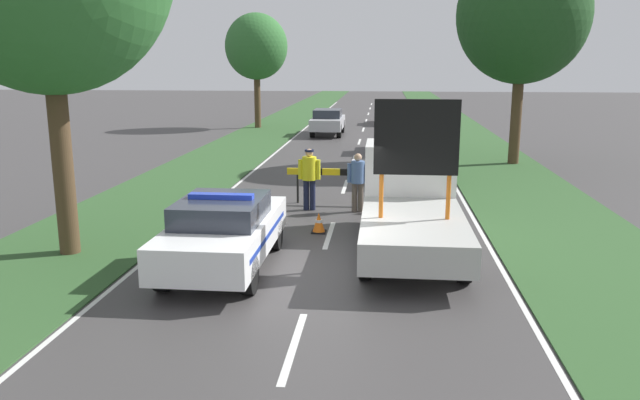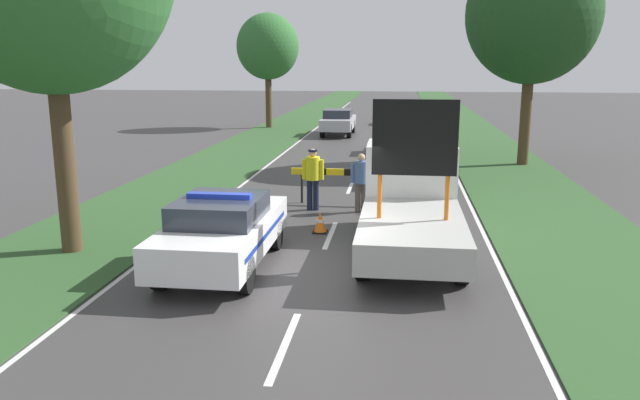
# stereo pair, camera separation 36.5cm
# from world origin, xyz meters

# --- Properties ---
(ground_plane) EXTENTS (160.00, 160.00, 0.00)m
(ground_plane) POSITION_xyz_m (0.00, 0.00, 0.00)
(ground_plane) COLOR #3D3A3A
(lane_markings) EXTENTS (7.55, 71.49, 0.01)m
(lane_markings) POSITION_xyz_m (0.00, 18.96, 0.00)
(lane_markings) COLOR silver
(lane_markings) RESTS_ON ground
(grass_verge_left) EXTENTS (3.90, 120.00, 0.03)m
(grass_verge_left) POSITION_xyz_m (-5.78, 20.00, 0.01)
(grass_verge_left) COLOR #2D5128
(grass_verge_left) RESTS_ON ground
(grass_verge_right) EXTENTS (3.90, 120.00, 0.03)m
(grass_verge_right) POSITION_xyz_m (5.78, 20.00, 0.01)
(grass_verge_right) COLOR #2D5128
(grass_verge_right) RESTS_ON ground
(police_car) EXTENTS (1.85, 4.58, 1.58)m
(police_car) POSITION_xyz_m (-1.91, 0.28, 0.78)
(police_car) COLOR white
(police_car) RESTS_ON ground
(work_truck) EXTENTS (2.12, 5.72, 3.43)m
(work_truck) POSITION_xyz_m (1.91, 2.29, 1.07)
(work_truck) COLOR white
(work_truck) RESTS_ON ground
(road_barrier) EXTENTS (3.16, 0.08, 1.05)m
(road_barrier) POSITION_xyz_m (0.01, 6.45, 0.88)
(road_barrier) COLOR black
(road_barrier) RESTS_ON ground
(police_officer) EXTENTS (0.63, 0.40, 1.76)m
(police_officer) POSITION_xyz_m (-0.80, 5.57, 1.04)
(police_officer) COLOR #191E38
(police_officer) RESTS_ON ground
(pedestrian_civilian) EXTENTS (0.60, 0.38, 1.66)m
(pedestrian_civilian) POSITION_xyz_m (0.58, 5.48, 0.97)
(pedestrian_civilian) COLOR brown
(pedestrian_civilian) RESTS_ON ground
(traffic_cone_near_police) EXTENTS (0.36, 0.36, 0.50)m
(traffic_cone_near_police) POSITION_xyz_m (-0.28, 3.19, 0.25)
(traffic_cone_near_police) COLOR black
(traffic_cone_near_police) RESTS_ON ground
(traffic_cone_centre_front) EXTENTS (0.40, 0.40, 0.55)m
(traffic_cone_centre_front) POSITION_xyz_m (1.28, 6.11, 0.27)
(traffic_cone_centre_front) COLOR black
(traffic_cone_centre_front) RESTS_ON ground
(traffic_cone_near_truck) EXTENTS (0.43, 0.43, 0.60)m
(traffic_cone_near_truck) POSITION_xyz_m (-2.94, 4.30, 0.30)
(traffic_cone_near_truck) COLOR black
(traffic_cone_near_truck) RESTS_ON ground
(traffic_cone_behind_barrier) EXTENTS (0.45, 0.45, 0.62)m
(traffic_cone_behind_barrier) POSITION_xyz_m (1.11, 5.38, 0.31)
(traffic_cone_behind_barrier) COLOR black
(traffic_cone_behind_barrier) RESTS_ON ground
(queued_car_sedan_black) EXTENTS (1.76, 4.46, 1.48)m
(queued_car_sedan_black) POSITION_xyz_m (2.05, 10.84, 0.79)
(queued_car_sedan_black) COLOR black
(queued_car_sedan_black) RESTS_ON ground
(queued_car_hatch_blue) EXTENTS (1.84, 3.92, 1.51)m
(queued_car_hatch_blue) POSITION_xyz_m (1.88, 17.56, 0.78)
(queued_car_hatch_blue) COLOR navy
(queued_car_hatch_blue) RESTS_ON ground
(queued_car_sedan_silver) EXTENTS (1.73, 4.30, 1.49)m
(queued_car_sedan_silver) POSITION_xyz_m (-1.95, 24.29, 0.79)
(queued_car_sedan_silver) COLOR #B2B2B7
(queued_car_sedan_silver) RESTS_ON ground
(queued_car_wagon_maroon) EXTENTS (1.74, 4.18, 1.50)m
(queued_car_wagon_maroon) POSITION_xyz_m (1.94, 31.49, 0.80)
(queued_car_wagon_maroon) COLOR maroon
(queued_car_wagon_maroon) RESTS_ON ground
(roadside_tree_near_left) EXTENTS (5.19, 5.19, 8.70)m
(roadside_tree_near_left) POSITION_xyz_m (6.64, 14.60, 5.96)
(roadside_tree_near_left) COLOR #4C3823
(roadside_tree_near_left) RESTS_ON ground
(roadside_tree_near_right) EXTENTS (3.91, 3.91, 7.14)m
(roadside_tree_near_right) POSITION_xyz_m (-6.77, 27.83, 5.06)
(roadside_tree_near_right) COLOR #4C3823
(roadside_tree_near_right) RESTS_ON ground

